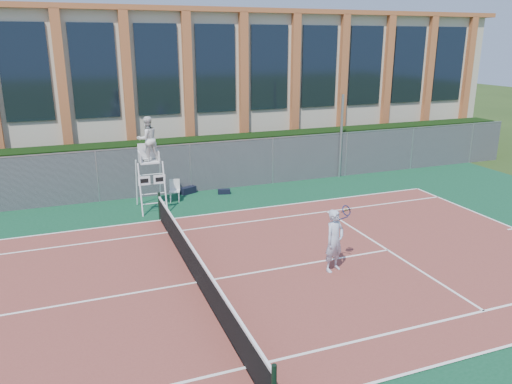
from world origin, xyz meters
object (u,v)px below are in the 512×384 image
object	(u,v)px
umpire_chair	(148,141)
tennis_player	(335,240)
steel_pole	(341,137)
plastic_chair	(175,188)

from	to	relation	value
umpire_chair	tennis_player	world-z (taller)	umpire_chair
umpire_chair	tennis_player	size ratio (longest dim) A/B	2.03
steel_pole	plastic_chair	bearing A→B (deg)	-173.62
steel_pole	tennis_player	distance (m)	10.97
umpire_chair	steel_pole	bearing A→B (deg)	9.66
steel_pole	plastic_chair	distance (m)	8.75
plastic_chair	tennis_player	xyz separation A→B (m)	(2.97, -8.41, 0.42)
umpire_chair	tennis_player	distance (m)	8.92
steel_pole	tennis_player	world-z (taller)	steel_pole
umpire_chair	plastic_chair	distance (m)	2.59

